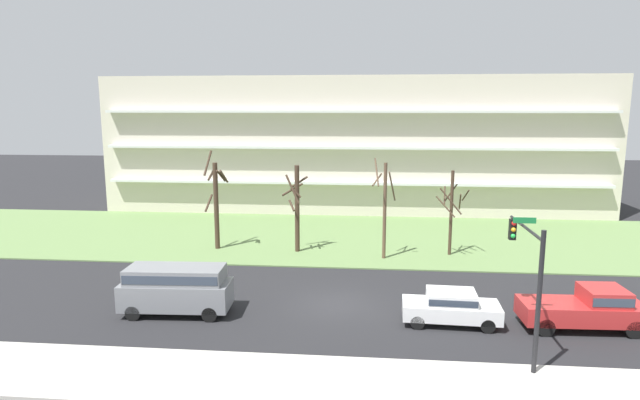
% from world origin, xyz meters
% --- Properties ---
extents(ground, '(160.00, 160.00, 0.00)m').
position_xyz_m(ground, '(0.00, 0.00, 0.00)').
color(ground, '#232326').
extents(sidewalk_curb_near, '(80.00, 4.00, 0.15)m').
position_xyz_m(sidewalk_curb_near, '(0.00, -8.00, 0.07)').
color(sidewalk_curb_near, '#BCB7AD').
rests_on(sidewalk_curb_near, ground).
extents(grass_lawn_strip, '(80.00, 16.00, 0.08)m').
position_xyz_m(grass_lawn_strip, '(0.00, 14.00, 0.04)').
color(grass_lawn_strip, '#66844C').
rests_on(grass_lawn_strip, ground).
extents(apartment_building, '(46.96, 12.11, 12.73)m').
position_xyz_m(apartment_building, '(0.00, 27.58, 6.37)').
color(apartment_building, beige).
rests_on(apartment_building, ground).
extents(tree_far_left, '(1.49, 1.45, 6.96)m').
position_xyz_m(tree_far_left, '(-9.07, 9.72, 3.46)').
color(tree_far_left, '#423023').
rests_on(tree_far_left, ground).
extents(tree_left, '(1.83, 1.92, 6.05)m').
position_xyz_m(tree_left, '(-3.38, 9.51, 3.27)').
color(tree_left, '#423023').
rests_on(tree_left, ground).
extents(tree_center, '(1.58, 1.59, 6.67)m').
position_xyz_m(tree_center, '(2.55, 8.35, 3.52)').
color(tree_center, brown).
rests_on(tree_center, ground).
extents(tree_right, '(2.05, 2.03, 5.80)m').
position_xyz_m(tree_right, '(7.04, 9.58, 3.17)').
color(tree_right, '#423023').
rests_on(tree_right, ground).
extents(sedan_white_near_left, '(4.47, 1.98, 1.57)m').
position_xyz_m(sedan_white_near_left, '(5.37, -2.00, 0.87)').
color(sedan_white_near_left, white).
rests_on(sedan_white_near_left, ground).
extents(van_gray_center_left, '(5.29, 2.25, 2.36)m').
position_xyz_m(van_gray_center_left, '(-7.66, -2.00, 1.40)').
color(van_gray_center_left, slate).
rests_on(van_gray_center_left, ground).
extents(pickup_red_center_right, '(5.47, 2.20, 1.95)m').
position_xyz_m(pickup_red_center_right, '(11.41, -1.99, 1.02)').
color(pickup_red_center_right, '#B22828').
rests_on(pickup_red_center_right, ground).
extents(traffic_signal_mast, '(0.90, 4.39, 5.58)m').
position_xyz_m(traffic_signal_mast, '(7.74, -5.07, 3.80)').
color(traffic_signal_mast, black).
rests_on(traffic_signal_mast, ground).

